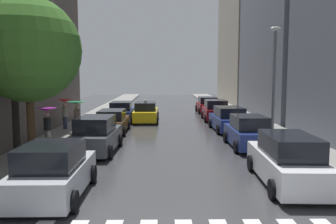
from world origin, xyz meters
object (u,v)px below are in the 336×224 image
object	(u,v)px
pedestrian_near_tree	(77,109)
pedestrian_by_kerb	(47,118)
parked_car_left_third	(112,122)
parked_car_right_nearest	(287,161)
lamp_post_right	(274,75)
pedestrian_foreground	(65,107)
parked_car_right_third	(228,120)
parked_car_left_nearest	(53,172)
parked_car_left_second	(96,136)
parked_car_right_fifth	(207,105)
parked_car_right_second	(248,133)
taxi_midroad	(146,112)
parked_car_left_fourth	(121,112)
street_tree_left	(28,50)
parked_car_right_fourth	(215,111)

from	to	relation	value
pedestrian_near_tree	pedestrian_by_kerb	bearing A→B (deg)	61.88
parked_car_left_third	parked_car_right_nearest	distance (m)	13.43
parked_car_left_third	lamp_post_right	xyz separation A→B (m)	(9.46, -3.90, 3.09)
pedestrian_foreground	parked_car_right_third	bearing A→B (deg)	-35.81
parked_car_left_nearest	parked_car_right_third	distance (m)	14.97
parked_car_left_second	parked_car_right_fifth	world-z (taller)	parked_car_left_second
parked_car_right_second	pedestrian_near_tree	world-z (taller)	pedestrian_near_tree
pedestrian_foreground	parked_car_right_nearest	bearing A→B (deg)	-81.49
pedestrian_near_tree	lamp_post_right	distance (m)	12.37
parked_car_right_second	taxi_midroad	bearing A→B (deg)	29.48
parked_car_left_third	taxi_midroad	distance (m)	5.73
parked_car_left_nearest	parked_car_right_second	size ratio (longest dim) A/B	0.98
taxi_midroad	lamp_post_right	world-z (taller)	lamp_post_right
lamp_post_right	pedestrian_near_tree	bearing A→B (deg)	163.59
pedestrian_foreground	pedestrian_near_tree	size ratio (longest dim) A/B	1.04
parked_car_left_nearest	pedestrian_near_tree	bearing A→B (deg)	10.19
pedestrian_by_kerb	pedestrian_near_tree	bearing A→B (deg)	-52.58
parked_car_left_fourth	street_tree_left	distance (m)	13.40
parked_car_right_fourth	street_tree_left	size ratio (longest dim) A/B	0.59
parked_car_right_second	pedestrian_near_tree	xyz separation A→B (m)	(-10.10, 4.38, 0.86)
parked_car_right_second	street_tree_left	distance (m)	11.57
parked_car_right_second	street_tree_left	bearing A→B (deg)	100.46
taxi_midroad	lamp_post_right	bearing A→B (deg)	-140.89
parked_car_right_nearest	parked_car_right_fifth	distance (m)	23.03
parked_car_right_second	parked_car_right_fourth	xyz separation A→B (m)	(-0.07, 10.96, 0.01)
pedestrian_near_tree	parked_car_right_nearest	bearing A→B (deg)	110.48
street_tree_left	parked_car_right_fourth	bearing A→B (deg)	51.04
pedestrian_near_tree	lamp_post_right	xyz separation A→B (m)	(11.69, -3.44, 2.15)
pedestrian_foreground	pedestrian_near_tree	bearing A→B (deg)	-81.81
parked_car_right_third	pedestrian_foreground	distance (m)	11.24
parked_car_left_fourth	parked_car_right_fourth	size ratio (longest dim) A/B	1.03
parked_car_left_second	taxi_midroad	world-z (taller)	taxi_midroad
parked_car_right_fourth	parked_car_right_nearest	bearing A→B (deg)	-179.19
parked_car_left_third	lamp_post_right	distance (m)	10.69
pedestrian_foreground	parked_car_right_fifth	bearing A→B (deg)	10.29
parked_car_right_nearest	parked_car_right_fifth	world-z (taller)	parked_car_right_nearest
taxi_midroad	street_tree_left	size ratio (longest dim) A/B	0.65
parked_car_left_nearest	parked_car_left_third	world-z (taller)	parked_car_left_nearest
parked_car_right_third	pedestrian_foreground	world-z (taller)	pedestrian_foreground
parked_car_right_third	parked_car_left_fourth	bearing A→B (deg)	55.55
parked_car_right_fourth	pedestrian_foreground	world-z (taller)	pedestrian_foreground
parked_car_right_nearest	parked_car_left_second	bearing A→B (deg)	58.44
parked_car_right_fourth	parked_car_left_nearest	bearing A→B (deg)	157.66
parked_car_left_nearest	pedestrian_foreground	size ratio (longest dim) A/B	1.99
parked_car_left_third	parked_car_right_third	xyz separation A→B (m)	(7.87, 0.56, 0.06)
parked_car_right_nearest	parked_car_right_fifth	bearing A→B (deg)	1.94
parked_car_left_nearest	parked_car_right_third	bearing A→B (deg)	-32.27
parked_car_left_second	parked_car_right_second	distance (m)	7.87
parked_car_left_nearest	pedestrian_foreground	bearing A→B (deg)	14.01
taxi_midroad	street_tree_left	bearing A→B (deg)	159.32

